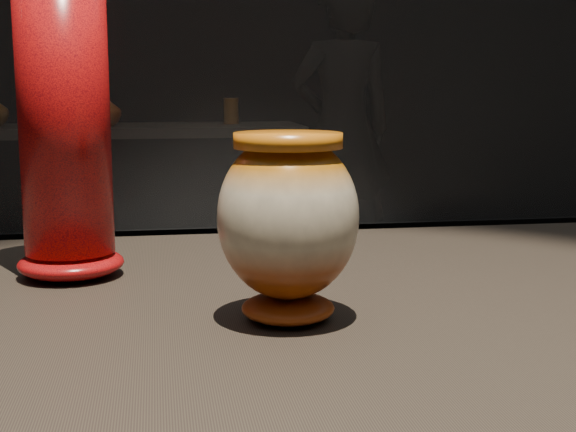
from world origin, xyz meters
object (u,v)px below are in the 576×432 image
Objects in this scene: back_shelf at (108,177)px; tall_vase at (64,116)px; visitor at (342,129)px; main_vase at (288,219)px.

tall_vase is at bearing -87.45° from back_shelf.
back_shelf is 1.40m from visitor.
tall_vase is at bearing 136.14° from main_vase.
visitor is at bearing 15.93° from back_shelf.
main_vase is 0.09× the size of back_shelf.
visitor is at bearing 76.05° from main_vase.
tall_vase is (-0.22, 0.21, 0.09)m from main_vase.
visitor reaches higher than tall_vase.
main_vase is 0.11× the size of visitor.
visitor is (1.33, 0.38, 0.21)m from back_shelf.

